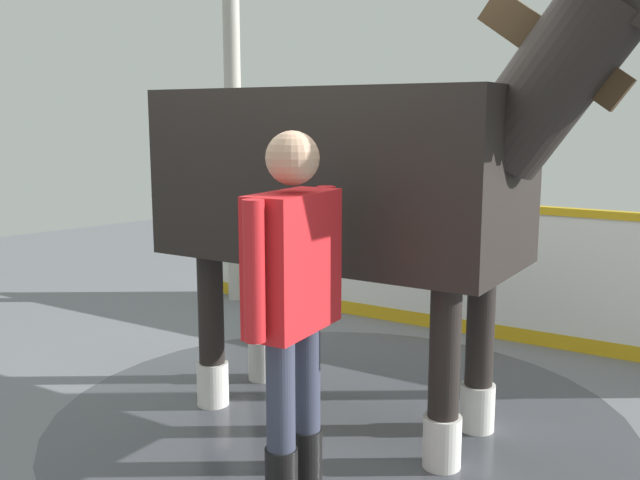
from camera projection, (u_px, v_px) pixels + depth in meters
name	position (u px, v px, depth m)	size (l,w,h in m)	color
ground_plane	(321.00, 411.00, 4.52)	(16.00, 16.00, 0.02)	slate
wet_patch	(339.00, 416.00, 4.40)	(3.48, 3.48, 0.00)	#42444C
barrier_wall	(464.00, 272.00, 6.03)	(5.14, 1.34, 1.12)	white
roof_post_far	(234.00, 143.00, 6.95)	(0.16, 0.16, 3.11)	#B7B2A8
horse	(359.00, 177.00, 4.09)	(3.39, 1.42, 2.63)	black
handler	(293.00, 296.00, 3.20)	(0.36, 0.67, 1.75)	black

